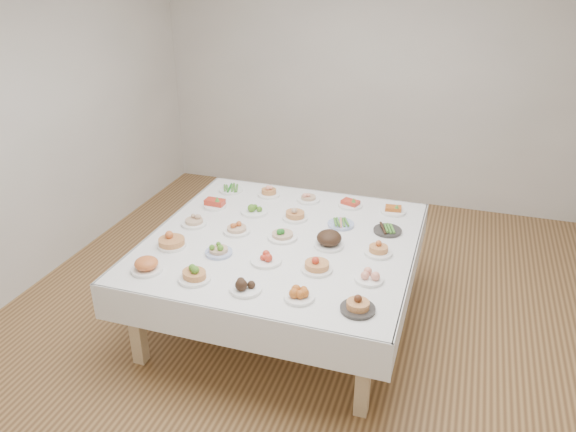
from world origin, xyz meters
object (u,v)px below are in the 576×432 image
(dish_0, at_px, (146,265))
(dish_12, at_px, (283,232))
(display_table, at_px, (282,247))
(dish_24, at_px, (393,209))

(dish_0, distance_m, dish_12, 1.06)
(display_table, height_order, dish_12, dish_12)
(dish_12, height_order, dish_24, dish_12)
(dish_0, xyz_separation_m, dish_24, (1.50, 1.50, -0.02))
(display_table, xyz_separation_m, dish_24, (0.75, 0.75, 0.10))
(dish_0, xyz_separation_m, dish_12, (0.75, 0.76, 0.01))
(dish_12, bearing_deg, display_table, -99.30)
(dish_24, bearing_deg, display_table, -134.98)
(dish_0, relative_size, dish_24, 1.03)
(dish_0, height_order, dish_24, dish_0)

